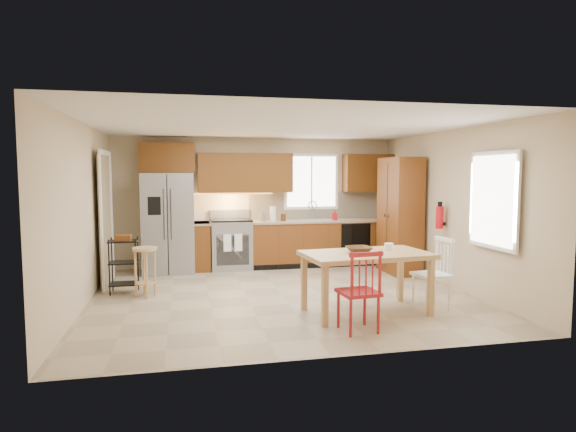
% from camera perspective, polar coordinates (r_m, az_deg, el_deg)
% --- Properties ---
extents(floor, '(5.50, 5.50, 0.00)m').
position_cam_1_polar(floor, '(7.27, -0.69, -9.37)').
color(floor, tan).
rests_on(floor, ground).
extents(ceiling, '(5.50, 5.00, 0.02)m').
position_cam_1_polar(ceiling, '(7.07, -0.71, 10.65)').
color(ceiling, silver).
rests_on(ceiling, ground).
extents(wall_back, '(5.50, 0.02, 2.50)m').
position_cam_1_polar(wall_back, '(9.52, -3.68, 1.66)').
color(wall_back, '#CCB793').
rests_on(wall_back, ground).
extents(wall_front, '(5.50, 0.02, 2.50)m').
position_cam_1_polar(wall_front, '(4.65, 5.41, -1.86)').
color(wall_front, '#CCB793').
rests_on(wall_front, ground).
extents(wall_left, '(0.02, 5.00, 2.50)m').
position_cam_1_polar(wall_left, '(7.05, -23.17, 0.10)').
color(wall_left, '#CCB793').
rests_on(wall_left, ground).
extents(wall_right, '(0.02, 5.00, 2.50)m').
position_cam_1_polar(wall_right, '(8.07, 18.82, 0.80)').
color(wall_right, '#CCB793').
rests_on(wall_right, ground).
extents(refrigerator, '(0.92, 0.75, 1.82)m').
position_cam_1_polar(refrigerator, '(9.07, -14.00, -0.80)').
color(refrigerator, gray).
rests_on(refrigerator, floor).
extents(range_stove, '(0.76, 0.63, 0.92)m').
position_cam_1_polar(range_stove, '(9.22, -6.75, -3.41)').
color(range_stove, gray).
rests_on(range_stove, floor).
extents(base_cabinet_narrow, '(0.30, 0.60, 0.90)m').
position_cam_1_polar(base_cabinet_narrow, '(9.21, -10.18, -3.53)').
color(base_cabinet_narrow, brown).
rests_on(base_cabinet_narrow, floor).
extents(base_cabinet_run, '(2.92, 0.60, 0.90)m').
position_cam_1_polar(base_cabinet_run, '(9.58, 4.28, -3.13)').
color(base_cabinet_run, brown).
rests_on(base_cabinet_run, floor).
extents(dishwasher, '(0.60, 0.02, 0.78)m').
position_cam_1_polar(dishwasher, '(9.48, 8.02, -3.25)').
color(dishwasher, black).
rests_on(dishwasher, floor).
extents(backsplash, '(2.92, 0.03, 0.55)m').
position_cam_1_polar(backsplash, '(9.78, 3.83, 1.31)').
color(backsplash, beige).
rests_on(backsplash, wall_back).
extents(upper_over_fridge, '(1.00, 0.35, 0.55)m').
position_cam_1_polar(upper_over_fridge, '(9.24, -14.11, 6.69)').
color(upper_over_fridge, '#5A2F0F').
rests_on(upper_over_fridge, wall_back).
extents(upper_left_block, '(1.80, 0.35, 0.75)m').
position_cam_1_polar(upper_left_block, '(9.30, -5.07, 5.11)').
color(upper_left_block, '#5A2F0F').
rests_on(upper_left_block, wall_back).
extents(upper_right_block, '(1.00, 0.35, 0.75)m').
position_cam_1_polar(upper_right_block, '(9.92, 9.47, 5.06)').
color(upper_right_block, '#5A2F0F').
rests_on(upper_right_block, wall_back).
extents(window_back, '(1.12, 0.04, 1.12)m').
position_cam_1_polar(window_back, '(9.71, 2.78, 4.09)').
color(window_back, white).
rests_on(window_back, wall_back).
extents(sink, '(0.62, 0.46, 0.16)m').
position_cam_1_polar(sink, '(9.48, 3.19, -0.72)').
color(sink, gray).
rests_on(sink, base_cabinet_run).
extents(undercab_glow, '(1.60, 0.30, 0.01)m').
position_cam_1_polar(undercab_glow, '(9.25, -6.88, 2.65)').
color(undercab_glow, '#FFBF66').
rests_on(undercab_glow, wall_back).
extents(soap_bottle, '(0.09, 0.09, 0.19)m').
position_cam_1_polar(soap_bottle, '(9.48, 5.57, 0.09)').
color(soap_bottle, red).
rests_on(soap_bottle, base_cabinet_run).
extents(paper_towel, '(0.12, 0.12, 0.28)m').
position_cam_1_polar(paper_towel, '(9.23, -1.82, 0.25)').
color(paper_towel, white).
rests_on(paper_towel, base_cabinet_run).
extents(canister_steel, '(0.11, 0.11, 0.18)m').
position_cam_1_polar(canister_steel, '(9.20, -3.04, -0.08)').
color(canister_steel, gray).
rests_on(canister_steel, base_cabinet_run).
extents(canister_wood, '(0.10, 0.10, 0.14)m').
position_cam_1_polar(canister_wood, '(9.24, -0.57, -0.17)').
color(canister_wood, '#502B15').
rests_on(canister_wood, base_cabinet_run).
extents(pantry, '(0.50, 0.95, 2.10)m').
position_cam_1_polar(pantry, '(8.99, 13.10, 0.06)').
color(pantry, brown).
rests_on(pantry, floor).
extents(fire_extinguisher, '(0.12, 0.12, 0.36)m').
position_cam_1_polar(fire_extinguisher, '(8.15, 17.53, -0.18)').
color(fire_extinguisher, red).
rests_on(fire_extinguisher, wall_right).
extents(window_right, '(0.04, 1.02, 1.32)m').
position_cam_1_polar(window_right, '(7.05, 23.17, 1.73)').
color(window_right, white).
rests_on(window_right, wall_right).
extents(doorway, '(0.04, 0.95, 2.10)m').
position_cam_1_polar(doorway, '(8.33, -20.88, -0.52)').
color(doorway, '#8C7A59').
rests_on(doorway, wall_left).
extents(dining_table, '(1.68, 1.05, 0.78)m').
position_cam_1_polar(dining_table, '(6.36, 9.24, -7.90)').
color(dining_table, tan).
rests_on(dining_table, floor).
extents(chair_red, '(0.48, 0.48, 0.94)m').
position_cam_1_polar(chair_red, '(5.63, 8.32, -8.75)').
color(chair_red, maroon).
rests_on(chair_red, floor).
extents(chair_white, '(0.48, 0.48, 0.94)m').
position_cam_1_polar(chair_white, '(6.78, 16.64, -6.54)').
color(chair_white, white).
rests_on(chair_white, floor).
extents(table_bowl, '(0.35, 0.35, 0.08)m').
position_cam_1_polar(table_bowl, '(6.25, 8.43, -4.38)').
color(table_bowl, '#502B15').
rests_on(table_bowl, dining_table).
extents(table_jar, '(0.13, 0.13, 0.14)m').
position_cam_1_polar(table_jar, '(6.50, 11.85, -3.79)').
color(table_jar, white).
rests_on(table_jar, dining_table).
extents(bar_stool, '(0.45, 0.45, 0.73)m').
position_cam_1_polar(bar_stool, '(7.40, -16.56, -6.40)').
color(bar_stool, tan).
rests_on(bar_stool, floor).
extents(utility_cart, '(0.42, 0.33, 0.84)m').
position_cam_1_polar(utility_cart, '(7.74, -18.87, -5.57)').
color(utility_cart, black).
rests_on(utility_cart, floor).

